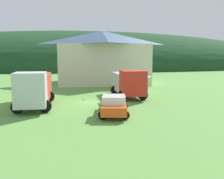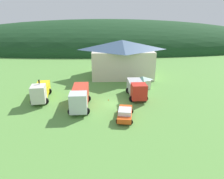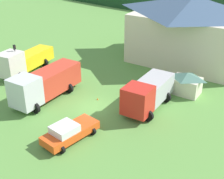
% 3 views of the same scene
% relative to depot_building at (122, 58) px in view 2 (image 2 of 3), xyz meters
% --- Properties ---
extents(ground_plane, '(200.00, 200.00, 0.00)m').
position_rel_depot_building_xyz_m(ground_plane, '(-3.22, -17.79, -4.51)').
color(ground_plane, '#5B9342').
extents(forested_hill_backdrop, '(172.13, 60.00, 26.05)m').
position_rel_depot_building_xyz_m(forested_hill_backdrop, '(-3.22, 52.79, -4.51)').
color(forested_hill_backdrop, '#193D1E').
rests_on(forested_hill_backdrop, ground).
extents(depot_building, '(15.39, 11.58, 8.75)m').
position_rel_depot_building_xyz_m(depot_building, '(0.00, 0.00, 0.00)').
color(depot_building, beige).
rests_on(depot_building, ground).
extents(play_shed_cream, '(3.22, 2.44, 2.46)m').
position_rel_depot_building_xyz_m(play_shed_cream, '(3.41, -9.77, -3.24)').
color(play_shed_cream, beige).
rests_on(play_shed_cream, ground).
extents(flatbed_truck_yellow, '(3.64, 8.48, 3.32)m').
position_rel_depot_building_xyz_m(flatbed_truck_yellow, '(-15.60, -15.47, -2.87)').
color(flatbed_truck_yellow, silver).
rests_on(flatbed_truck_yellow, ground).
extents(tow_truck_silver, '(3.44, 8.47, 3.43)m').
position_rel_depot_building_xyz_m(tow_truck_silver, '(-8.41, -19.07, -2.68)').
color(tow_truck_silver, silver).
rests_on(tow_truck_silver, ground).
extents(crane_truck_red, '(3.43, 7.20, 3.17)m').
position_rel_depot_building_xyz_m(crane_truck_red, '(1.37, -14.97, -2.80)').
color(crane_truck_red, red).
rests_on(crane_truck_red, ground).
extents(service_pickup_orange, '(2.90, 5.28, 1.66)m').
position_rel_depot_building_xyz_m(service_pickup_orange, '(-1.59, -23.32, -3.68)').
color(service_pickup_orange, '#EB511A').
rests_on(service_pickup_orange, ground).
extents(traffic_light_west, '(0.20, 0.32, 4.09)m').
position_rel_depot_building_xyz_m(traffic_light_west, '(-15.28, -16.77, -2.00)').
color(traffic_light_west, '#4C4C51').
rests_on(traffic_light_west, ground).
extents(traffic_cone_near_pickup, '(0.36, 0.36, 0.64)m').
position_rel_depot_building_xyz_m(traffic_cone_near_pickup, '(-2.57, -21.11, -4.51)').
color(traffic_cone_near_pickup, orange).
rests_on(traffic_cone_near_pickup, ground).
extents(traffic_cone_mid_row, '(0.36, 0.36, 0.48)m').
position_rel_depot_building_xyz_m(traffic_cone_mid_row, '(-3.76, -16.25, -4.51)').
color(traffic_cone_mid_row, orange).
rests_on(traffic_cone_mid_row, ground).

